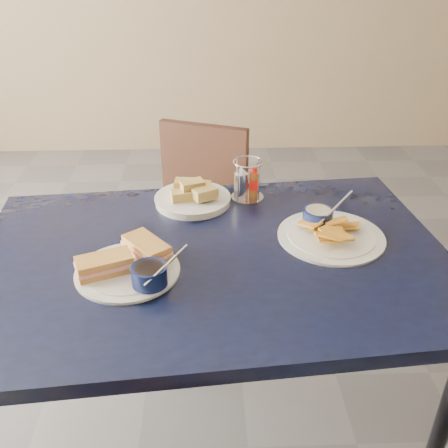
{
  "coord_description": "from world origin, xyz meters",
  "views": [
    {
      "loc": [
        -0.12,
        -1.41,
        1.51
      ],
      "look_at": [
        -0.08,
        -0.2,
        0.82
      ],
      "focal_mm": 40.0,
      "sensor_mm": 36.0,
      "label": 1
    }
  ],
  "objects_px": {
    "plantain_plate": "(327,230)",
    "bread_basket": "(193,196)",
    "sandwich_plate": "(131,265)",
    "condiment_caddy": "(246,183)",
    "chair_far": "(191,209)",
    "dining_table": "(214,271)"
  },
  "relations": [
    {
      "from": "plantain_plate",
      "to": "bread_basket",
      "type": "distance_m",
      "value": 0.45
    },
    {
      "from": "sandwich_plate",
      "to": "condiment_caddy",
      "type": "xyz_separation_m",
      "value": [
        0.33,
        0.42,
        0.03
      ]
    },
    {
      "from": "sandwich_plate",
      "to": "plantain_plate",
      "type": "distance_m",
      "value": 0.58
    },
    {
      "from": "chair_far",
      "to": "sandwich_plate",
      "type": "bearing_deg",
      "value": -98.31
    },
    {
      "from": "bread_basket",
      "to": "condiment_caddy",
      "type": "relative_size",
      "value": 1.81
    },
    {
      "from": "dining_table",
      "to": "sandwich_plate",
      "type": "bearing_deg",
      "value": -158.72
    },
    {
      "from": "dining_table",
      "to": "plantain_plate",
      "type": "xyz_separation_m",
      "value": [
        0.34,
        0.09,
        0.08
      ]
    },
    {
      "from": "chair_far",
      "to": "plantain_plate",
      "type": "distance_m",
      "value": 0.86
    },
    {
      "from": "dining_table",
      "to": "condiment_caddy",
      "type": "distance_m",
      "value": 0.38
    },
    {
      "from": "chair_far",
      "to": "condiment_caddy",
      "type": "relative_size",
      "value": 6.14
    },
    {
      "from": "dining_table",
      "to": "chair_far",
      "type": "distance_m",
      "value": 0.81
    },
    {
      "from": "dining_table",
      "to": "condiment_caddy",
      "type": "bearing_deg",
      "value": 71.33
    },
    {
      "from": "sandwich_plate",
      "to": "bread_basket",
      "type": "height_order",
      "value": "sandwich_plate"
    },
    {
      "from": "condiment_caddy",
      "to": "sandwich_plate",
      "type": "bearing_deg",
      "value": -128.01
    },
    {
      "from": "dining_table",
      "to": "plantain_plate",
      "type": "relative_size",
      "value": 4.43
    },
    {
      "from": "dining_table",
      "to": "chair_far",
      "type": "relative_size",
      "value": 1.65
    },
    {
      "from": "plantain_plate",
      "to": "sandwich_plate",
      "type": "bearing_deg",
      "value": -162.69
    },
    {
      "from": "dining_table",
      "to": "plantain_plate",
      "type": "bearing_deg",
      "value": 14.66
    },
    {
      "from": "bread_basket",
      "to": "chair_far",
      "type": "bearing_deg",
      "value": 93.26
    },
    {
      "from": "dining_table",
      "to": "chair_far",
      "type": "xyz_separation_m",
      "value": [
        -0.09,
        0.78,
        -0.21
      ]
    },
    {
      "from": "bread_basket",
      "to": "condiment_caddy",
      "type": "xyz_separation_m",
      "value": [
        0.18,
        0.03,
        0.03
      ]
    },
    {
      "from": "chair_far",
      "to": "dining_table",
      "type": "bearing_deg",
      "value": -83.4
    }
  ]
}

